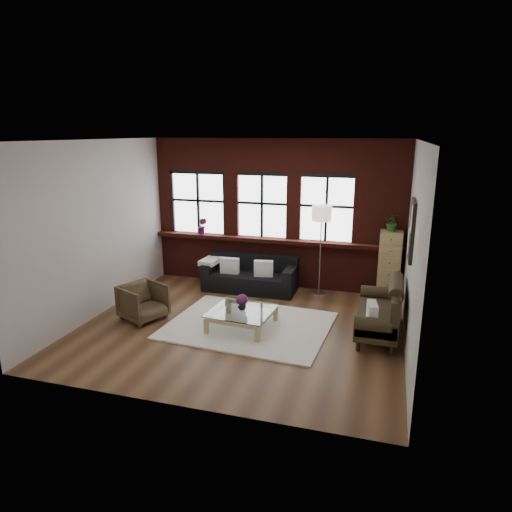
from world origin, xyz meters
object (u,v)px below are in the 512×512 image
(vase, at_px, (242,306))
(coffee_table, at_px, (242,319))
(dark_sofa, at_px, (250,274))
(vintage_settee, at_px, (378,308))
(drawer_chest, at_px, (389,265))
(floor_lamp, at_px, (320,247))
(armchair, at_px, (143,302))

(vase, bearing_deg, coffee_table, -63.43)
(dark_sofa, distance_m, coffee_table, 2.00)
(vintage_settee, xyz_separation_m, drawer_chest, (0.14, 1.81, 0.25))
(coffee_table, bearing_deg, drawer_chest, 42.83)
(coffee_table, distance_m, vase, 0.25)
(dark_sofa, relative_size, drawer_chest, 1.39)
(drawer_chest, bearing_deg, dark_sofa, -174.03)
(vintage_settee, height_order, floor_lamp, floor_lamp)
(vintage_settee, xyz_separation_m, floor_lamp, (-1.25, 1.73, 0.56))
(vintage_settee, relative_size, floor_lamp, 0.85)
(floor_lamp, bearing_deg, vintage_settee, -54.11)
(coffee_table, bearing_deg, vase, 116.57)
(coffee_table, height_order, vase, vase)
(vintage_settee, distance_m, vase, 2.31)
(floor_lamp, bearing_deg, drawer_chest, 3.06)
(vase, height_order, floor_lamp, floor_lamp)
(dark_sofa, xyz_separation_m, vase, (0.45, -1.93, 0.06))
(coffee_table, xyz_separation_m, vase, (-0.00, 0.00, 0.25))
(vintage_settee, bearing_deg, coffee_table, -169.31)
(coffee_table, relative_size, drawer_chest, 0.73)
(coffee_table, height_order, drawer_chest, drawer_chest)
(armchair, distance_m, vase, 1.87)
(dark_sofa, height_order, coffee_table, dark_sofa)
(coffee_table, xyz_separation_m, drawer_chest, (2.41, 2.23, 0.55))
(vase, bearing_deg, dark_sofa, 103.15)
(vintage_settee, bearing_deg, floor_lamp, 125.89)
(dark_sofa, relative_size, floor_lamp, 0.98)
(armchair, relative_size, floor_lamp, 0.36)
(dark_sofa, height_order, drawer_chest, drawer_chest)
(vase, relative_size, floor_lamp, 0.07)
(armchair, height_order, drawer_chest, drawer_chest)
(vintage_settee, relative_size, vase, 11.77)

